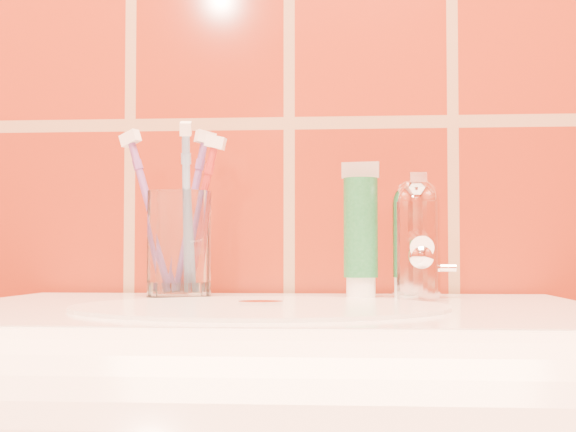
{
  "coord_description": "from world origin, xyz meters",
  "views": [
    {
      "loc": [
        0.08,
        0.21,
        0.89
      ],
      "look_at": [
        0.01,
        1.08,
        0.93
      ],
      "focal_mm": 55.0,
      "sensor_mm": 36.0,
      "label": 1
    }
  ],
  "objects": [
    {
      "name": "toothbrush_0",
      "position": [
        -0.14,
        1.11,
        0.94
      ],
      "size": [
        0.13,
        0.11,
        0.18
      ],
      "primitive_type": null,
      "rotation": [
        0.34,
        0.0,
        -1.99
      ],
      "color": "#6C4089",
      "rests_on": "glass_tumbler"
    },
    {
      "name": "toothbrush_1",
      "position": [
        -0.1,
        1.12,
        0.94
      ],
      "size": [
        0.09,
        0.08,
        0.18
      ],
      "primitive_type": null,
      "rotation": [
        0.2,
        0.0,
        2.12
      ],
      "color": "#6D4493",
      "rests_on": "glass_tumbler"
    },
    {
      "name": "toothbrush_3",
      "position": [
        -0.09,
        1.11,
        0.93
      ],
      "size": [
        0.07,
        0.07,
        0.18
      ],
      "primitive_type": null,
      "rotation": [
        0.23,
        0.0,
        1.45
      ],
      "color": "#A42523",
      "rests_on": "glass_tumbler"
    },
    {
      "name": "toothpaste_tube",
      "position": [
        0.08,
        1.1,
        0.91
      ],
      "size": [
        0.04,
        0.03,
        0.14
      ],
      "rotation": [
        0.0,
        0.0,
        -0.19
      ],
      "color": "white",
      "rests_on": "pedestal_sink"
    },
    {
      "name": "faucet",
      "position": [
        0.14,
        1.09,
        0.91
      ],
      "size": [
        0.05,
        0.11,
        0.12
      ],
      "color": "white",
      "rests_on": "pedestal_sink"
    },
    {
      "name": "glass_tumbler",
      "position": [
        -0.11,
        1.1,
        0.9
      ],
      "size": [
        0.08,
        0.08,
        0.11
      ],
      "primitive_type": "cylinder",
      "rotation": [
        0.0,
        0.0,
        -0.32
      ],
      "color": "white",
      "rests_on": "pedestal_sink"
    },
    {
      "name": "toothbrush_2",
      "position": [
        -0.09,
        1.08,
        0.94
      ],
      "size": [
        0.04,
        0.11,
        0.19
      ],
      "primitive_type": null,
      "rotation": [
        0.26,
        0.0,
        0.14
      ],
      "color": "#749BCE",
      "rests_on": "glass_tumbler"
    }
  ]
}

